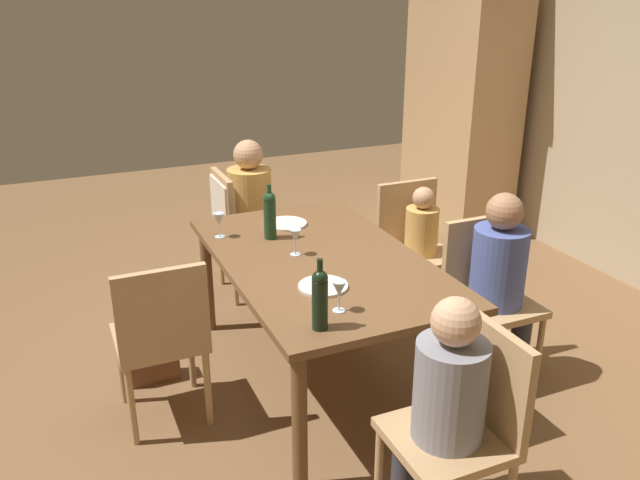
% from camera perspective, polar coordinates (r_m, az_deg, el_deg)
% --- Properties ---
extents(ground_plane, '(10.00, 10.00, 0.00)m').
position_cam_1_polar(ground_plane, '(3.90, 0.00, -11.79)').
color(ground_plane, brown).
extents(armoire_cabinet, '(1.18, 0.62, 2.18)m').
position_cam_1_polar(armoire_cabinet, '(6.20, 12.29, 11.38)').
color(armoire_cabinet, tan).
rests_on(armoire_cabinet, ground_plane).
extents(dining_table, '(1.75, 1.03, 0.76)m').
position_cam_1_polar(dining_table, '(3.57, 0.00, -2.71)').
color(dining_table, brown).
rests_on(dining_table, ground_plane).
extents(chair_far_right, '(0.44, 0.44, 0.92)m').
position_cam_1_polar(chair_far_right, '(3.82, 14.36, -4.08)').
color(chair_far_right, tan).
rests_on(chair_far_right, ground_plane).
extents(chair_left_end, '(0.44, 0.46, 0.92)m').
position_cam_1_polar(chair_left_end, '(4.66, -7.56, 1.99)').
color(chair_left_end, tan).
rests_on(chair_left_end, ground_plane).
extents(chair_right_end, '(0.44, 0.44, 0.92)m').
position_cam_1_polar(chair_right_end, '(2.74, 12.66, -15.03)').
color(chair_right_end, tan).
rests_on(chair_right_end, ground_plane).
extents(chair_far_left, '(0.44, 0.44, 0.92)m').
position_cam_1_polar(chair_far_left, '(4.41, 8.23, -0.08)').
color(chair_far_left, tan).
rests_on(chair_far_left, ground_plane).
extents(chair_near, '(0.44, 0.44, 0.92)m').
position_cam_1_polar(chair_near, '(3.34, -13.78, -7.93)').
color(chair_near, tan).
rests_on(chair_near, ground_plane).
extents(person_woman_host, '(0.35, 0.30, 1.12)m').
position_cam_1_polar(person_woman_host, '(3.69, 15.57, -3.14)').
color(person_woman_host, '#33333D').
rests_on(person_woman_host, ground_plane).
extents(person_man_bearded, '(0.31, 0.36, 1.14)m').
position_cam_1_polar(person_man_bearded, '(4.68, -5.84, 2.99)').
color(person_man_bearded, '#33333D').
rests_on(person_man_bearded, ground_plane).
extents(person_man_guest, '(0.28, 0.33, 1.08)m').
position_cam_1_polar(person_man_guest, '(2.63, 10.77, -14.01)').
color(person_man_guest, '#33333D').
rests_on(person_man_guest, ground_plane).
extents(person_child_small, '(0.25, 0.22, 0.94)m').
position_cam_1_polar(person_child_small, '(4.31, 9.02, -0.25)').
color(person_child_small, '#33333D').
rests_on(person_child_small, ground_plane).
extents(wine_bottle_tall_green, '(0.07, 0.07, 0.33)m').
position_cam_1_polar(wine_bottle_tall_green, '(2.76, -0.01, -5.08)').
color(wine_bottle_tall_green, black).
rests_on(wine_bottle_tall_green, dining_table).
extents(wine_bottle_dark_red, '(0.07, 0.07, 0.33)m').
position_cam_1_polar(wine_bottle_dark_red, '(3.76, -4.43, 2.31)').
color(wine_bottle_dark_red, '#19381E').
rests_on(wine_bottle_dark_red, dining_table).
extents(wine_glass_near_left, '(0.07, 0.07, 0.15)m').
position_cam_1_polar(wine_glass_near_left, '(3.53, -2.20, 0.29)').
color(wine_glass_near_left, silver).
rests_on(wine_glass_near_left, dining_table).
extents(wine_glass_centre, '(0.07, 0.07, 0.15)m').
position_cam_1_polar(wine_glass_centre, '(2.93, 1.69, -4.40)').
color(wine_glass_centre, silver).
rests_on(wine_glass_centre, dining_table).
extents(wine_glass_near_right, '(0.07, 0.07, 0.15)m').
position_cam_1_polar(wine_glass_near_right, '(3.83, -8.87, 1.75)').
color(wine_glass_near_right, silver).
rests_on(wine_glass_near_right, dining_table).
extents(dinner_plate_host, '(0.25, 0.25, 0.01)m').
position_cam_1_polar(dinner_plate_host, '(3.19, 0.28, -4.07)').
color(dinner_plate_host, silver).
rests_on(dinner_plate_host, dining_table).
extents(dinner_plate_guest_left, '(0.26, 0.26, 0.01)m').
position_cam_1_polar(dinner_plate_guest_left, '(4.02, -3.00, 1.45)').
color(dinner_plate_guest_left, silver).
rests_on(dinner_plate_guest_left, dining_table).
extents(handbag, '(0.12, 0.28, 0.22)m').
position_cam_1_polar(handbag, '(3.93, -14.42, -10.38)').
color(handbag, brown).
rests_on(handbag, ground_plane).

